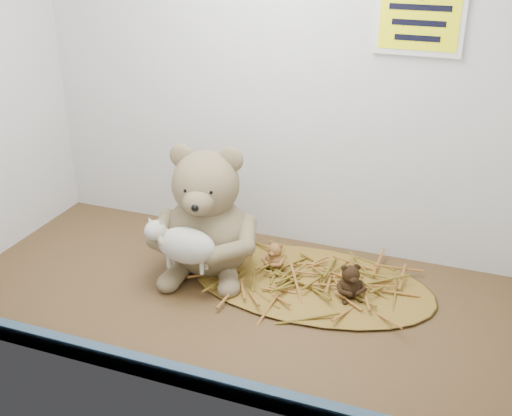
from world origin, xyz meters
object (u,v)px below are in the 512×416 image
at_px(main_teddy, 207,210).
at_px(mini_teddy_tan, 275,254).
at_px(mini_teddy_brown, 350,280).
at_px(toy_lamb, 186,246).

height_order(main_teddy, mini_teddy_tan, main_teddy).
distance_m(main_teddy, mini_teddy_tan, 0.19).
height_order(mini_teddy_tan, mini_teddy_brown, mini_teddy_brown).
bearing_deg(main_teddy, mini_teddy_tan, 5.96).
bearing_deg(main_teddy, mini_teddy_brown, -13.39).
distance_m(toy_lamb, mini_teddy_brown, 0.35).
bearing_deg(mini_teddy_tan, mini_teddy_brown, -4.78).
relative_size(mini_teddy_tan, mini_teddy_brown, 0.87).
bearing_deg(toy_lamb, mini_teddy_tan, 46.40).
relative_size(toy_lamb, mini_teddy_tan, 2.50).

